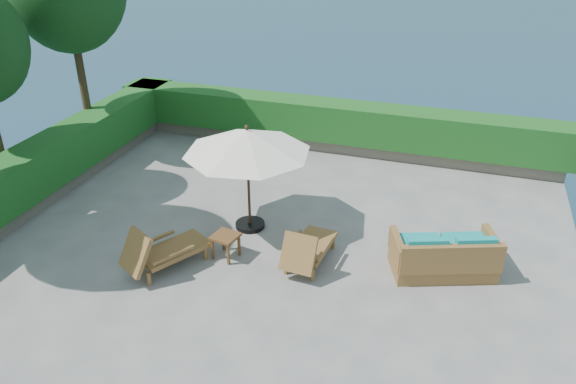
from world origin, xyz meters
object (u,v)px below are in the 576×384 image
(lounge_left, at_px, (162,251))
(lounge_right, at_px, (308,248))
(side_table, at_px, (225,239))
(wicker_loveseat, at_px, (444,257))
(patio_umbrella, at_px, (247,142))

(lounge_left, height_order, lounge_right, lounge_left)
(lounge_right, bearing_deg, side_table, -166.37)
(lounge_right, bearing_deg, wicker_loveseat, 16.72)
(lounge_left, bearing_deg, wicker_loveseat, 46.54)
(side_table, distance_m, wicker_loveseat, 4.14)
(side_table, bearing_deg, patio_umbrella, 88.65)
(lounge_left, height_order, side_table, lounge_left)
(lounge_right, bearing_deg, lounge_left, -154.69)
(patio_umbrella, xyz_separation_m, side_table, (-0.03, -1.20, -1.55))
(patio_umbrella, bearing_deg, side_table, -91.35)
(patio_umbrella, height_order, side_table, patio_umbrella)
(wicker_loveseat, bearing_deg, patio_umbrella, 153.82)
(lounge_right, xyz_separation_m, side_table, (-1.59, -0.24, 0.04))
(patio_umbrella, relative_size, wicker_loveseat, 1.48)
(side_table, xyz_separation_m, wicker_loveseat, (4.07, 0.76, -0.05))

